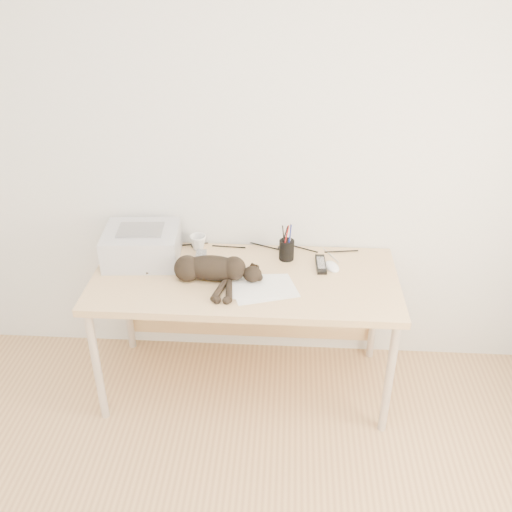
# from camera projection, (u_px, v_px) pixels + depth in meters

# --- Properties ---
(wall_back) EXTENTS (3.50, 0.00, 3.50)m
(wall_back) POSITION_uv_depth(u_px,v_px,m) (249.00, 151.00, 3.00)
(wall_back) COLOR silver
(wall_back) RESTS_ON floor
(desk) EXTENTS (1.60, 0.70, 0.74)m
(desk) POSITION_uv_depth(u_px,v_px,m) (246.00, 289.00, 3.12)
(desk) COLOR #E9BB88
(desk) RESTS_ON floor
(printer) EXTENTS (0.42, 0.37, 0.19)m
(printer) POSITION_uv_depth(u_px,v_px,m) (142.00, 245.00, 3.09)
(printer) COLOR #AEAEB3
(printer) RESTS_ON desk
(papers) EXTENTS (0.38, 0.31, 0.01)m
(papers) POSITION_uv_depth(u_px,v_px,m) (261.00, 288.00, 2.88)
(papers) COLOR white
(papers) RESTS_ON desk
(cat) EXTENTS (0.62, 0.29, 0.14)m
(cat) POSITION_uv_depth(u_px,v_px,m) (209.00, 270.00, 2.92)
(cat) COLOR black
(cat) RESTS_ON desk
(mug) EXTENTS (0.11, 0.11, 0.08)m
(mug) POSITION_uv_depth(u_px,v_px,m) (198.00, 242.00, 3.21)
(mug) COLOR silver
(mug) RESTS_ON desk
(pen_cup) EXTENTS (0.08, 0.08, 0.21)m
(pen_cup) POSITION_uv_depth(u_px,v_px,m) (287.00, 249.00, 3.11)
(pen_cup) COLOR black
(pen_cup) RESTS_ON desk
(remote_grey) EXTENTS (0.07, 0.20, 0.02)m
(remote_grey) POSITION_uv_depth(u_px,v_px,m) (200.00, 260.00, 3.10)
(remote_grey) COLOR slate
(remote_grey) RESTS_ON desk
(remote_black) EXTENTS (0.06, 0.18, 0.02)m
(remote_black) POSITION_uv_depth(u_px,v_px,m) (321.00, 264.00, 3.07)
(remote_black) COLOR black
(remote_black) RESTS_ON desk
(mouse) EXTENTS (0.11, 0.13, 0.04)m
(mouse) POSITION_uv_depth(u_px,v_px,m) (332.00, 265.00, 3.05)
(mouse) COLOR white
(mouse) RESTS_ON desk
(cable_tangle) EXTENTS (1.36, 0.08, 0.01)m
(cable_tangle) POSITION_uv_depth(u_px,v_px,m) (249.00, 247.00, 3.24)
(cable_tangle) COLOR black
(cable_tangle) RESTS_ON desk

